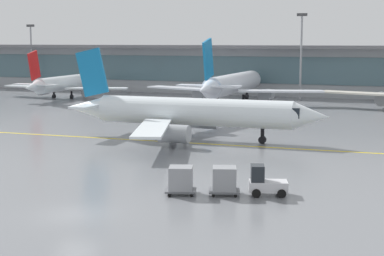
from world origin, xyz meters
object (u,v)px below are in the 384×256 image
at_px(cargo_dolly_lead, 224,180).
at_px(taxiing_regional_jet, 191,113).
at_px(baggage_tug, 265,182).
at_px(gate_airplane_1, 233,84).
at_px(cargo_dolly_trailing, 181,179).
at_px(apron_light_mast_0, 31,54).
at_px(apron_light_mast_1, 301,53).
at_px(gate_airplane_0, 66,83).

bearing_deg(cargo_dolly_lead, taxiing_regional_jet, 98.42).
relative_size(taxiing_regional_jet, cargo_dolly_lead, 11.79).
xyz_separation_m(taxiing_regional_jet, baggage_tug, (13.03, -20.23, -2.03)).
relative_size(gate_airplane_1, taxiing_regional_jet, 1.12).
height_order(gate_airplane_1, cargo_dolly_trailing, gate_airplane_1).
bearing_deg(apron_light_mast_0, taxiing_regional_jet, -42.33).
height_order(taxiing_regional_jet, baggage_tug, taxiing_regional_jet).
bearing_deg(apron_light_mast_1, taxiing_regional_jet, -93.50).
distance_m(gate_airplane_0, apron_light_mast_0, 22.33).
bearing_deg(gate_airplane_1, cargo_dolly_trailing, -166.75).
distance_m(gate_airplane_0, baggage_tug, 76.82).
bearing_deg(baggage_tug, gate_airplane_0, 114.28).
relative_size(baggage_tug, apron_light_mast_0, 0.21).
xyz_separation_m(gate_airplane_0, baggage_tug, (51.51, -56.97, -1.77)).
bearing_deg(gate_airplane_1, apron_light_mast_1, -43.53).
height_order(gate_airplane_0, apron_light_mast_0, apron_light_mast_0).
relative_size(cargo_dolly_trailing, apron_light_mast_0, 0.18).
bearing_deg(cargo_dolly_trailing, cargo_dolly_lead, -0.00).
height_order(gate_airplane_0, taxiing_regional_jet, taxiing_regional_jet).
relative_size(gate_airplane_1, apron_light_mast_1, 2.15).
relative_size(gate_airplane_0, cargo_dolly_lead, 10.78).
relative_size(gate_airplane_1, cargo_dolly_lead, 13.15).
bearing_deg(baggage_tug, gate_airplane_1, 90.91).
height_order(gate_airplane_0, gate_airplane_1, gate_airplane_1).
height_order(gate_airplane_0, cargo_dolly_trailing, gate_airplane_0).
relative_size(baggage_tug, apron_light_mast_1, 0.19).
bearing_deg(gate_airplane_0, gate_airplane_1, -92.39).
xyz_separation_m(gate_airplane_0, taxiing_regional_jet, (38.47, -36.74, 0.25)).
bearing_deg(apron_light_mast_1, cargo_dolly_lead, -83.73).
height_order(apron_light_mast_0, apron_light_mast_1, apron_light_mast_1).
bearing_deg(taxiing_regional_jet, cargo_dolly_lead, -65.86).
height_order(baggage_tug, apron_light_mast_1, apron_light_mast_1).
bearing_deg(gate_airplane_0, baggage_tug, -141.38).
bearing_deg(apron_light_mast_1, gate_airplane_1, -133.46).
bearing_deg(cargo_dolly_lead, apron_light_mast_1, 78.43).
xyz_separation_m(gate_airplane_0, apron_light_mast_1, (41.36, 10.53, 5.62)).
height_order(cargo_dolly_trailing, apron_light_mast_1, apron_light_mast_1).
bearing_deg(apron_light_mast_1, baggage_tug, -81.45).
height_order(taxiing_regional_jet, apron_light_mast_1, apron_light_mast_1).
relative_size(gate_airplane_0, gate_airplane_1, 0.82).
relative_size(taxiing_regional_jet, apron_light_mast_0, 2.12).
xyz_separation_m(cargo_dolly_lead, cargo_dolly_trailing, (-2.85, -0.92, 0.00)).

